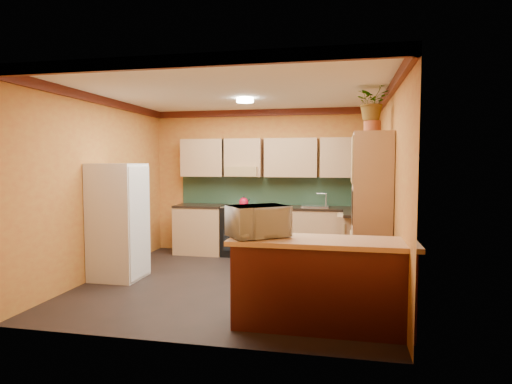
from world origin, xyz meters
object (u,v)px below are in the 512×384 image
pantry (371,213)px  fridge (118,221)px  base_cabinets_back (272,232)px  stove (239,230)px  breakfast_bar (321,286)px  microwave (258,221)px

pantry → fridge: bearing=-178.4°
base_cabinets_back → stove: bearing=-180.0°
breakfast_bar → microwave: microwave is taller
base_cabinets_back → pantry: bearing=-48.4°
pantry → stove: bearing=140.9°
base_cabinets_back → microwave: (0.39, -3.24, 0.66)m
stove → fridge: (-1.35, -1.93, 0.39)m
base_cabinets_back → stove: stove is taller
pantry → breakfast_bar: 1.64m
pantry → microwave: bearing=-131.3°
breakfast_bar → microwave: 0.94m
fridge → breakfast_bar: (3.03, -1.30, -0.41)m
stove → microwave: microwave is taller
stove → pantry: (2.25, -1.83, 0.59)m
base_cabinets_back → stove: 0.63m
stove → microwave: size_ratio=1.51×
base_cabinets_back → breakfast_bar: 3.40m
fridge → pantry: (3.60, 0.10, 0.20)m
base_cabinets_back → stove: (-0.63, -0.00, 0.02)m
breakfast_bar → microwave: bearing=180.0°
pantry → breakfast_bar: bearing=-112.0°
base_cabinets_back → pantry: pantry is taller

